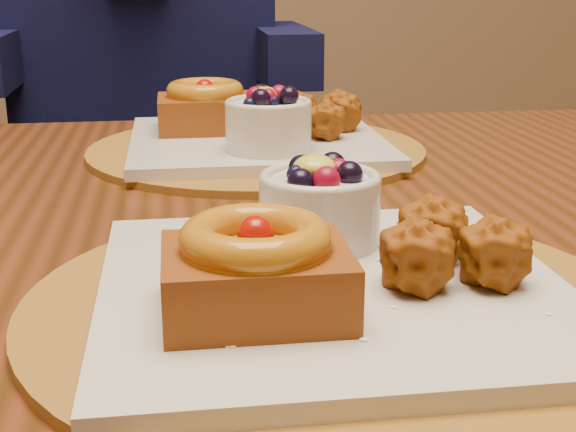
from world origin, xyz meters
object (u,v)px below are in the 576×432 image
(dining_table, at_px, (283,290))
(chair_far, at_px, (138,224))
(place_setting_far, at_px, (254,133))
(place_setting_near, at_px, (327,274))

(dining_table, height_order, chair_far, chair_far)
(place_setting_far, relative_size, chair_far, 0.42)
(place_setting_near, bearing_deg, chair_far, 99.30)
(dining_table, xyz_separation_m, chair_far, (-0.17, 0.79, -0.18))
(dining_table, bearing_deg, chair_far, 101.93)
(dining_table, bearing_deg, place_setting_far, 90.73)
(place_setting_near, bearing_deg, dining_table, 89.41)
(dining_table, height_order, place_setting_far, place_setting_far)
(place_setting_near, bearing_deg, place_setting_far, 90.07)
(place_setting_far, bearing_deg, chair_far, 105.92)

